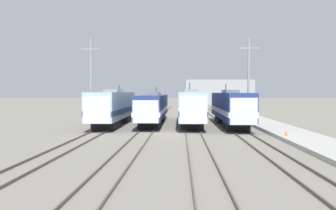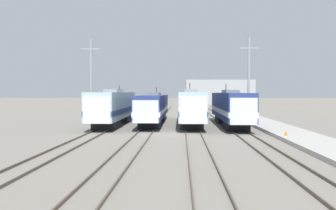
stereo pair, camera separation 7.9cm
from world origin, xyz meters
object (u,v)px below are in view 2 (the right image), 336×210
locomotive_far_left (113,107)px  catenary_tower_right (249,79)px  locomotive_center_left (154,108)px  locomotive_center_right (191,107)px  traffic_cone (286,133)px  catenary_tower_left (91,80)px  locomotive_far_right (231,108)px

locomotive_far_left → catenary_tower_right: catenary_tower_right is taller
locomotive_center_left → locomotive_center_right: bearing=-18.0°
locomotive_center_right → catenary_tower_right: size_ratio=1.70×
locomotive_far_left → traffic_cone: locomotive_far_left is taller
locomotive_center_left → catenary_tower_right: 12.32m
catenary_tower_right → locomotive_far_left: bearing=-176.5°
locomotive_center_right → traffic_cone: size_ratio=39.95×
locomotive_center_right → locomotive_center_left: bearing=162.0°
locomotive_far_left → catenary_tower_left: catenary_tower_left is taller
catenary_tower_left → traffic_cone: 23.89m
locomotive_center_left → catenary_tower_left: 8.51m
catenary_tower_right → traffic_cone: size_ratio=23.56×
catenary_tower_left → traffic_cone: (20.07, -11.95, -5.01)m
locomotive_center_left → locomotive_center_right: (4.69, -1.53, 0.19)m
locomotive_center_right → catenary_tower_right: (7.02, -0.00, 3.32)m
locomotive_far_left → catenary_tower_left: bearing=161.0°
catenary_tower_right → traffic_cone: 12.98m
locomotive_far_left → traffic_cone: (17.16, -10.94, -1.69)m
locomotive_center_right → locomotive_far_right: size_ratio=1.05×
locomotive_center_right → locomotive_far_right: (4.69, -1.36, -0.04)m
locomotive_far_right → catenary_tower_left: catenary_tower_left is taller
catenary_tower_right → locomotive_far_right: bearing=-149.8°
locomotive_far_right → traffic_cone: (3.09, -10.59, -1.65)m
locomotive_center_left → traffic_cone: size_ratio=44.16×
locomotive_far_left → traffic_cone: 20.42m
catenary_tower_left → locomotive_center_right: bearing=0.0°
catenary_tower_left → locomotive_center_left: bearing=11.4°
locomotive_far_right → traffic_cone: size_ratio=38.04×
locomotive_far_left → locomotive_center_left: bearing=28.4°
locomotive_far_left → locomotive_center_right: 9.43m
locomotive_center_right → traffic_cone: (7.78, -11.95, -1.70)m
locomotive_far_left → traffic_cone: size_ratio=36.07×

